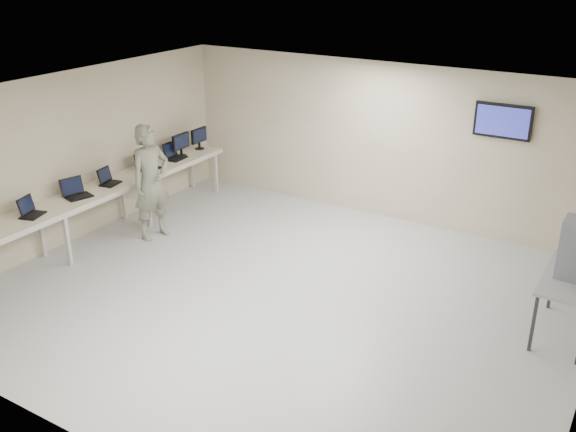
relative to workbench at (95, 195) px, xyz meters
The scene contains 12 objects.
room 3.67m from the workbench, ahead, with size 8.01×7.01×2.81m.
workbench is the anchor object (origin of this frame).
laptop_1 1.26m from the workbench, 90.84° to the right, with size 0.38×0.41×0.27m.
laptop_2 0.39m from the workbench, 95.83° to the right, with size 0.42×0.46×0.31m.
laptop_3 0.38m from the workbench, 98.70° to the left, with size 0.34×0.38×0.27m.
laptop_4 1.28m from the workbench, 91.66° to the left, with size 0.32×0.39×0.30m.
laptop_5 2.01m from the workbench, 91.04° to the left, with size 0.35×0.41×0.30m.
monitor_near 2.23m from the workbench, 90.29° to the left, with size 0.20×0.44×0.44m.
monitor_far 2.77m from the workbench, 90.23° to the left, with size 0.19×0.42×0.42m.
soldier 0.93m from the workbench, 42.32° to the left, with size 0.71×0.47×1.96m, color #585B53.
side_table 7.26m from the workbench, ahead, with size 0.65×1.38×0.83m.
storage_bins 7.25m from the workbench, ahead, with size 0.35×0.39×0.75m.
Camera 1 is at (4.24, -6.78, 4.56)m, focal length 40.00 mm.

